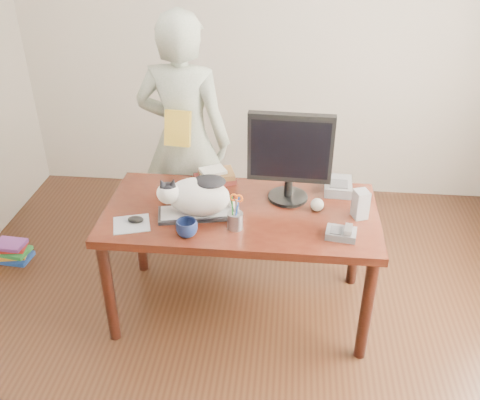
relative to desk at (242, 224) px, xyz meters
name	(u,v)px	position (x,y,z in m)	size (l,w,h in m)	color
room	(227,165)	(0.00, -0.68, 0.75)	(4.50, 4.50, 4.50)	black
desk	(242,224)	(0.00, 0.00, 0.00)	(1.60, 0.80, 0.75)	black
keyboard	(199,213)	(-0.23, -0.15, 0.16)	(0.50, 0.28, 0.03)	black
cat	(196,195)	(-0.25, -0.16, 0.28)	(0.46, 0.30, 0.26)	white
monitor	(290,153)	(0.27, 0.07, 0.46)	(0.49, 0.25, 0.55)	black
pen_cup	(235,219)	(-0.01, -0.27, 0.21)	(0.10, 0.10, 0.22)	gray
mousepad	(132,224)	(-0.60, -0.29, 0.15)	(0.25, 0.23, 0.00)	#A4A8B0
mouse	(136,219)	(-0.58, -0.27, 0.17)	(0.10, 0.08, 0.04)	black
coffee_mug	(187,228)	(-0.27, -0.37, 0.19)	(0.12, 0.12, 0.09)	black
phone	(342,233)	(0.57, -0.29, 0.17)	(0.18, 0.14, 0.07)	slate
speaker	(361,204)	(0.68, -0.08, 0.23)	(0.10, 0.10, 0.17)	#939395
baseball	(317,205)	(0.44, -0.03, 0.19)	(0.08, 0.08, 0.08)	beige
book_stack	(215,176)	(-0.20, 0.25, 0.19)	(0.29, 0.26, 0.09)	#461612
calculator	(338,186)	(0.58, 0.22, 0.18)	(0.18, 0.23, 0.07)	slate
person	(184,141)	(-0.45, 0.56, 0.28)	(0.64, 0.42, 1.77)	beige
held_book	(178,128)	(-0.45, 0.39, 0.45)	(0.18, 0.12, 0.23)	gold
book_pile_b	(13,251)	(-1.72, 0.27, -0.53)	(0.26, 0.20, 0.15)	navy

